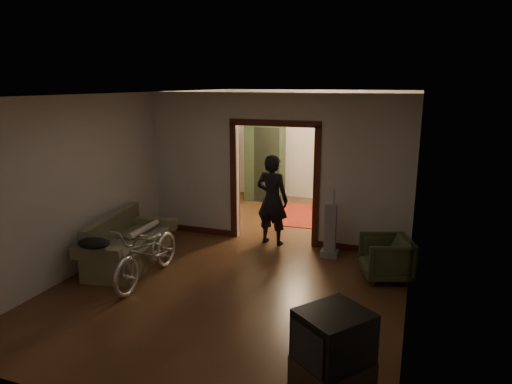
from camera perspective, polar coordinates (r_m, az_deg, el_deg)
The scene contains 23 objects.
floor at distance 8.21m, azimuth 0.72°, elevation -7.70°, with size 5.00×8.50×0.01m, color #3F2414.
ceiling at distance 7.66m, azimuth 0.78°, elevation 12.23°, with size 5.00×8.50×0.01m, color white.
wall_back at distance 11.86m, azimuth 7.52°, elevation 5.79°, with size 5.00×0.02×2.80m, color beige.
wall_left at distance 8.93m, azimuth -14.60°, elevation 2.94°, with size 0.02×8.50×2.80m, color beige.
wall_right at distance 7.40m, azimuth 19.35°, elevation 0.48°, with size 0.02×8.50×2.80m, color beige.
partition_wall at distance 8.51m, azimuth 2.40°, elevation 2.86°, with size 5.00×0.14×2.80m, color beige.
door_casing at distance 8.57m, azimuth 2.38°, elevation 0.89°, with size 1.74×0.20×2.32m, color #3F180E.
far_window at distance 11.67m, azimuth 10.87°, elevation 6.28°, with size 0.98×0.06×1.28m, color black.
chandelier at distance 10.07m, azimuth 5.50°, elevation 9.92°, with size 0.24×0.24×0.24m, color #FFE0A5.
light_switch at distance 8.22m, azimuth 9.23°, elevation 1.25°, with size 0.08×0.01×0.12m, color silver.
sofa at distance 7.92m, azimuth -15.59°, elevation -5.88°, with size 0.80×1.78×0.82m, color brown.
rolled_paper at distance 8.06m, azimuth -13.84°, elevation -4.52°, with size 0.10×0.10×0.83m, color beige.
jacket at distance 7.13m, azimuth -19.62°, elevation -6.05°, with size 0.50×0.37×0.15m, color black.
bicycle at distance 7.20m, azimuth -13.38°, elevation -7.31°, with size 0.61×1.74×0.91m, color silver.
armchair at distance 7.40m, azimuth 15.93°, elevation -7.92°, with size 0.71×0.73×0.67m, color #3C4627.
crt_tv at distance 4.31m, azimuth 9.68°, elevation -17.56°, with size 0.59×0.53×0.51m, color black.
vacuum at distance 8.02m, azimuth 9.27°, elevation -4.79°, with size 0.29×0.23×0.95m, color gray.
person at distance 8.47m, azimuth 2.04°, elevation -0.96°, with size 0.62×0.41×1.71m, color black.
oriental_rug at distance 10.52m, azimuth 6.21°, elevation -2.93°, with size 1.42×1.86×0.01m, color maroon.
locker at distance 11.70m, azimuth 1.14°, elevation 3.63°, with size 0.96×0.53×1.92m, color #263721.
globe at distance 11.58m, azimuth 1.16°, elevation 8.40°, with size 0.30×0.30×0.30m, color #1E5972.
desk at distance 11.16m, azimuth 12.01°, elevation -0.19°, with size 1.04×0.58×0.77m, color #331B11.
desk_chair at distance 11.08m, azimuth 9.85°, elevation 0.36°, with size 0.43×0.43×0.97m, color #331B11.
Camera 1 is at (2.50, -7.23, 2.97)m, focal length 32.00 mm.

